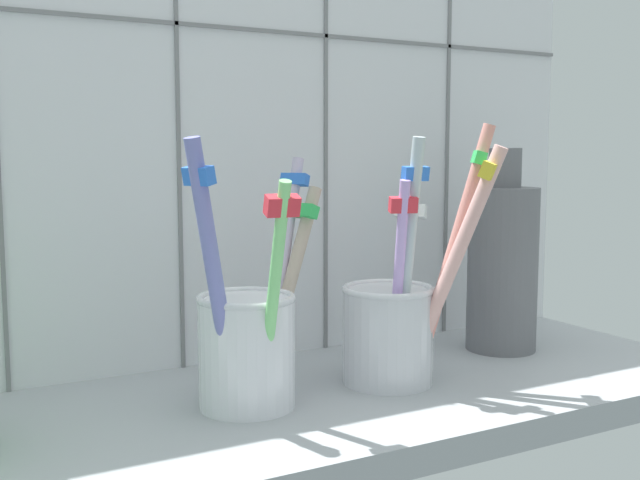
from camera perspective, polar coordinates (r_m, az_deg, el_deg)
The scene contains 5 objects.
counter_slab at distance 54.44cm, azimuth 0.06°, elevation -12.49°, with size 64.00×22.00×2.00cm, color #9EA3A8.
tile_wall_back at distance 62.38cm, azimuth -5.29°, elevation 9.96°, with size 64.00×2.20×45.00cm.
toothbrush_cup_left at distance 50.65cm, azimuth -5.40°, elevation -7.28°, with size 12.38×11.58×17.79cm.
toothbrush_cup_right at distance 55.66cm, azimuth 5.62°, elevation -5.98°, with size 9.65×12.62×18.86cm.
ceramic_vase at distance 66.22cm, azimuth 13.58°, elevation -1.80°, with size 5.91×5.91×17.20cm.
Camera 1 is at (-24.60, -45.21, 18.75)cm, focal length 42.48 mm.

